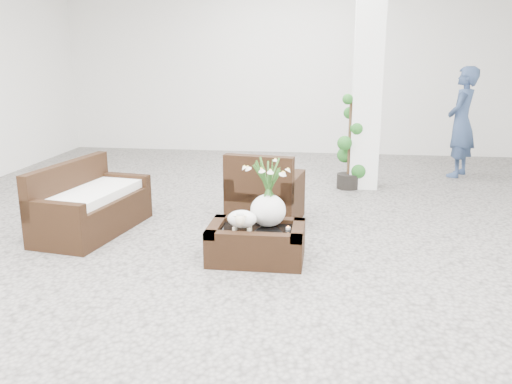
# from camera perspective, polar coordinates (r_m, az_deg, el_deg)

# --- Properties ---
(ground) EXTENTS (11.00, 11.00, 0.00)m
(ground) POSITION_cam_1_polar(r_m,az_deg,el_deg) (5.52, 0.14, -5.98)
(ground) COLOR gray
(ground) RESTS_ON ground
(column) EXTENTS (0.40, 0.40, 3.50)m
(column) POSITION_cam_1_polar(r_m,az_deg,el_deg) (7.94, 11.74, 12.92)
(column) COLOR white
(column) RESTS_ON ground
(coffee_table) EXTENTS (0.90, 0.60, 0.31)m
(coffee_table) POSITION_cam_1_polar(r_m,az_deg,el_deg) (5.18, 0.03, -5.54)
(coffee_table) COLOR black
(coffee_table) RESTS_ON ground
(sheep_figurine) EXTENTS (0.28, 0.23, 0.21)m
(sheep_figurine) POSITION_cam_1_polar(r_m,az_deg,el_deg) (5.02, -1.48, -3.06)
(sheep_figurine) COLOR white
(sheep_figurine) RESTS_ON coffee_table
(planter_narcissus) EXTENTS (0.44, 0.44, 0.80)m
(planter_narcissus) POSITION_cam_1_polar(r_m,az_deg,el_deg) (5.10, 1.30, 0.68)
(planter_narcissus) COLOR white
(planter_narcissus) RESTS_ON coffee_table
(tealight) EXTENTS (0.04, 0.04, 0.03)m
(tealight) POSITION_cam_1_polar(r_m,az_deg,el_deg) (5.11, 3.40, -3.80)
(tealight) COLOR white
(tealight) RESTS_ON coffee_table
(armchair) EXTENTS (0.89, 0.86, 0.84)m
(armchair) POSITION_cam_1_polar(r_m,az_deg,el_deg) (6.29, 1.05, 0.60)
(armchair) COLOR black
(armchair) RESTS_ON ground
(loveseat) EXTENTS (0.91, 1.53, 0.77)m
(loveseat) POSITION_cam_1_polar(r_m,az_deg,el_deg) (6.18, -16.91, -0.64)
(loveseat) COLOR black
(loveseat) RESTS_ON ground
(topiary) EXTENTS (0.36, 0.36, 1.34)m
(topiary) POSITION_cam_1_polar(r_m,az_deg,el_deg) (7.90, 9.82, 5.12)
(topiary) COLOR #1C511A
(topiary) RESTS_ON ground
(shopper) EXTENTS (0.66, 0.75, 1.73)m
(shopper) POSITION_cam_1_polar(r_m,az_deg,el_deg) (9.15, 20.83, 6.88)
(shopper) COLOR navy
(shopper) RESTS_ON ground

